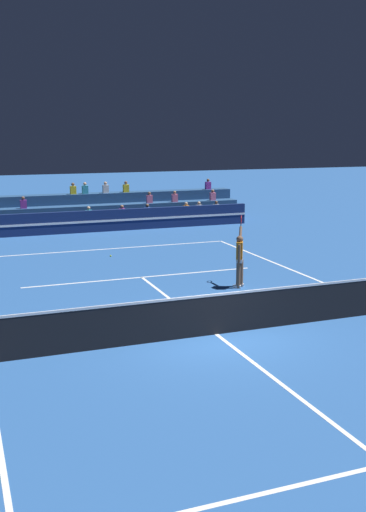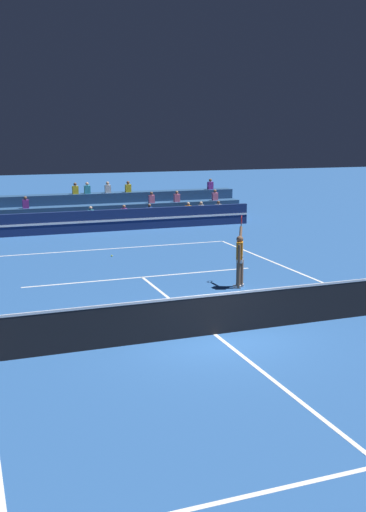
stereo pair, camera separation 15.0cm
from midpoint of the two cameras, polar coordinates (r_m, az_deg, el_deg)
ground_plane at (r=15.17m, az=2.90°, el=-7.46°), size 120.00×120.00×0.00m
court_lines at (r=15.17m, az=2.90°, el=-7.45°), size 11.10×23.90×0.01m
tennis_net at (r=15.00m, az=2.92°, el=-5.50°), size 12.00×0.10×1.10m
sponsor_banner_wall at (r=30.57m, az=-9.65°, el=3.23°), size 18.00×0.26×1.10m
bleacher_stand at (r=33.02m, az=-10.52°, el=4.00°), size 18.85×2.85×2.28m
tennis_player at (r=19.49m, az=5.19°, el=-0.16°), size 0.75×1.17×2.32m
tennis_ball at (r=24.55m, az=-7.08°, el=0.01°), size 0.07×0.07×0.07m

